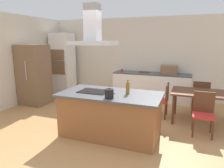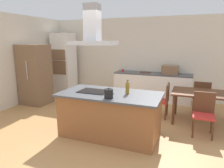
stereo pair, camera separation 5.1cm
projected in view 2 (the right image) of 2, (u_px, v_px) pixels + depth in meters
The scene contains 18 objects.
ground at pixel (130, 112), 5.66m from camera, with size 16.00×16.00×0.00m, color tan.
wall_back at pixel (146, 58), 6.97m from camera, with size 7.20×0.10×2.70m, color beige.
wall_left at pixel (17, 60), 6.15m from camera, with size 0.10×8.80×2.70m, color beige.
kitchen_island at pixel (110, 114), 4.20m from camera, with size 2.04×1.06×0.90m.
cooktop at pixel (94, 91), 4.23m from camera, with size 0.60×0.44×0.01m, color black.
tea_kettle at pixel (109, 94), 3.72m from camera, with size 0.22×0.16×0.20m.
olive_oil_bottle at pixel (127, 88), 4.03m from camera, with size 0.07×0.07×0.28m.
back_counter at pixel (152, 87), 6.70m from camera, with size 2.47×0.62×0.90m.
countertop_microwave at pixel (170, 70), 6.38m from camera, with size 0.50×0.38×0.28m, color brown.
coffee_mug_red at pixel (123, 70), 6.89m from camera, with size 0.08×0.08×0.09m, color red.
cutting_board at pixel (145, 72), 6.74m from camera, with size 0.34×0.24×0.02m, color #59331E.
wall_oven_stack at pixel (64, 64), 7.51m from camera, with size 0.70×0.66×2.20m.
refrigerator at pixel (35, 75), 6.25m from camera, with size 0.80×0.73×1.82m.
dining_table at pixel (203, 96), 4.79m from camera, with size 1.40×0.90×0.75m.
chair_at_left_end at pixel (163, 98), 5.15m from camera, with size 0.42×0.42×0.89m.
chair_facing_back_wall at pixel (201, 95), 5.43m from camera, with size 0.42×0.42×0.89m.
chair_facing_island at pixel (204, 111), 4.22m from camera, with size 0.42×0.42×0.89m.
range_hood at pixel (93, 32), 3.98m from camera, with size 0.90×0.55×0.78m.
Camera 2 is at (1.49, -3.68, 1.94)m, focal length 32.65 mm.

